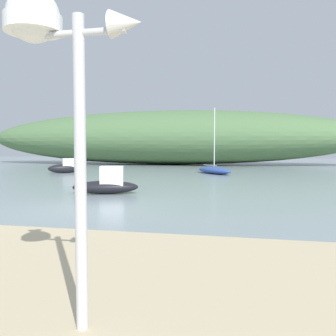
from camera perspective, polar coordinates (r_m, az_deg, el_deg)
ground_plane at (r=12.47m, az=-13.46°, el=-6.32°), size 120.00×120.00×0.00m
distant_hill at (r=43.82m, az=-0.21°, el=4.77°), size 45.94×11.10×6.38m
mast_structure at (r=4.04m, az=-18.12°, el=17.87°), size 1.43×0.58×3.45m
motorboat_far_left at (r=16.36m, az=-9.46°, el=-2.45°), size 3.05×1.77×1.22m
motorboat_inner_mooring at (r=30.13m, az=-15.74°, el=0.12°), size 2.54×2.17×1.17m
sailboat_near_shore at (r=28.43m, az=7.23°, el=-0.31°), size 3.52×4.08×5.07m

